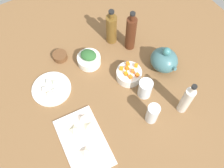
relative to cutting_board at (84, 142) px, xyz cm
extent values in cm
cube|color=brown|center=(-18.10, 27.62, -2.00)|extent=(190.00, 190.00, 3.00)
cube|color=white|center=(0.00, 0.00, 0.00)|extent=(34.99, 23.32, 1.00)
cylinder|color=white|center=(-35.24, -0.70, 0.10)|extent=(21.40, 21.40, 1.20)
cylinder|color=white|center=(-39.64, 25.55, 2.14)|extent=(13.44, 13.44, 5.27)
cylinder|color=white|center=(-19.19, 39.33, 2.48)|extent=(13.94, 13.94, 5.96)
cylinder|color=brown|center=(-51.57, 12.74, 1.32)|extent=(8.34, 8.34, 3.64)
ellipsoid|color=#3D696E|center=(-15.17, 60.05, 5.57)|extent=(16.05, 14.78, 12.14)
sphere|color=#377578|center=(-15.17, 60.05, 13.44)|extent=(4.49, 4.49, 4.49)
cylinder|color=#3D696E|center=(-8.35, 60.05, 7.09)|extent=(5.38, 2.00, 3.93)
cylinder|color=brown|center=(-47.11, 45.38, 9.07)|extent=(6.38, 6.38, 19.14)
cylinder|color=brown|center=(-47.11, 45.38, 20.43)|extent=(2.87, 2.87, 3.60)
cylinder|color=black|center=(-47.11, 45.38, 22.83)|extent=(3.19, 3.19, 1.20)
cylinder|color=silver|center=(11.36, 52.19, 9.05)|extent=(5.06, 5.06, 19.10)
cylinder|color=silver|center=(11.36, 52.19, 20.60)|extent=(2.28, 2.28, 4.00)
cylinder|color=black|center=(11.36, 52.19, 23.20)|extent=(2.53, 2.53, 1.20)
cylinder|color=#4D2413|center=(-37.22, 52.15, 10.72)|extent=(5.88, 5.88, 22.44)
cylinder|color=#4D2413|center=(-37.22, 52.15, 23.77)|extent=(2.65, 2.65, 3.66)
cylinder|color=black|center=(-37.22, 52.15, 26.20)|extent=(2.94, 2.94, 1.20)
cylinder|color=white|center=(-6.24, 40.66, 5.14)|extent=(7.31, 7.31, 11.28)
cylinder|color=white|center=(7.31, 35.22, 5.93)|extent=(6.18, 6.18, 12.85)
cube|color=orange|center=(-15.75, 37.62, 6.36)|extent=(2.09, 2.09, 1.80)
cube|color=orange|center=(-22.75, 36.49, 6.36)|extent=(2.54, 2.54, 1.80)
cube|color=orange|center=(-18.38, 40.81, 6.36)|extent=(2.41, 2.41, 1.80)
cube|color=orange|center=(-23.49, 41.20, 6.36)|extent=(2.27, 2.27, 1.80)
cube|color=orange|center=(-18.70, 36.74, 6.36)|extent=(1.92, 1.92, 1.80)
cube|color=orange|center=(-20.05, 44.40, 6.36)|extent=(2.53, 2.53, 1.80)
cube|color=orange|center=(-21.21, 39.22, 6.36)|extent=(2.04, 2.04, 1.80)
cube|color=orange|center=(-14.85, 41.51, 6.36)|extent=(1.97, 1.97, 1.80)
ellipsoid|color=#2C5E2C|center=(-39.64, 25.55, 6.90)|extent=(11.89, 11.56, 4.26)
cube|color=white|center=(-31.60, 0.13, 1.80)|extent=(2.37, 2.37, 2.20)
cube|color=white|center=(-38.71, -0.48, 1.80)|extent=(3.03, 3.03, 2.20)
cube|color=#F4E8CB|center=(-35.50, -4.24, 1.80)|extent=(2.94, 2.94, 2.20)
cube|color=#E6F6CA|center=(-36.29, 2.43, 1.80)|extent=(2.85, 2.85, 2.20)
cube|color=white|center=(-31.39, -3.40, 1.80)|extent=(2.71, 2.71, 2.20)
pyramid|color=beige|center=(-7.94, -1.26, 1.56)|extent=(5.75, 5.56, 2.11)
pyramid|color=beige|center=(-5.49, 5.77, 1.51)|extent=(5.86, 5.87, 2.02)
pyramid|color=beige|center=(-11.00, 5.21, 1.87)|extent=(5.48, 5.41, 2.74)
pyramid|color=beige|center=(4.59, -1.70, 1.75)|extent=(5.97, 6.04, 2.50)
camera|label=1|loc=(36.23, -6.39, 118.61)|focal=39.49mm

